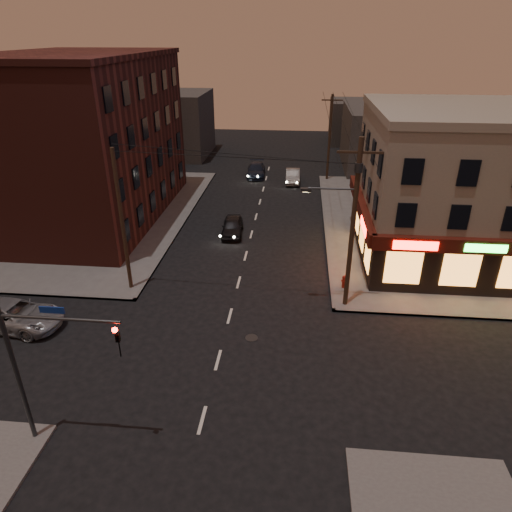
# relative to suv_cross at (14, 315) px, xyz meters

# --- Properties ---
(ground) EXTENTS (120.00, 120.00, 0.00)m
(ground) POSITION_rel_suv_cross_xyz_m (11.83, -1.81, -0.76)
(ground) COLOR black
(ground) RESTS_ON ground
(sidewalk_ne) EXTENTS (24.00, 28.00, 0.15)m
(sidewalk_ne) POSITION_rel_suv_cross_xyz_m (29.83, 17.19, -0.68)
(sidewalk_ne) COLOR #514F4C
(sidewalk_ne) RESTS_ON ground
(sidewalk_nw) EXTENTS (24.00, 28.00, 0.15)m
(sidewalk_nw) POSITION_rel_suv_cross_xyz_m (-6.17, 17.19, -0.68)
(sidewalk_nw) COLOR #514F4C
(sidewalk_nw) RESTS_ON ground
(pizza_building) EXTENTS (15.85, 12.85, 10.50)m
(pizza_building) POSITION_rel_suv_cross_xyz_m (27.76, 11.62, 4.59)
(pizza_building) COLOR gray
(pizza_building) RESTS_ON sidewalk_ne
(brick_apartment) EXTENTS (12.00, 20.00, 13.00)m
(brick_apartment) POSITION_rel_suv_cross_xyz_m (-2.67, 17.19, 5.89)
(brick_apartment) COLOR #4B1D18
(brick_apartment) RESTS_ON sidewalk_nw
(bg_building_ne_a) EXTENTS (10.00, 12.00, 7.00)m
(bg_building_ne_a) POSITION_rel_suv_cross_xyz_m (25.83, 36.19, 2.74)
(bg_building_ne_a) COLOR #3F3D3A
(bg_building_ne_a) RESTS_ON ground
(bg_building_nw) EXTENTS (9.00, 10.00, 8.00)m
(bg_building_nw) POSITION_rel_suv_cross_xyz_m (-1.17, 40.19, 3.24)
(bg_building_nw) COLOR #3F3D3A
(bg_building_nw) RESTS_ON ground
(bg_building_ne_b) EXTENTS (8.00, 8.00, 6.00)m
(bg_building_ne_b) POSITION_rel_suv_cross_xyz_m (23.83, 50.19, 2.24)
(bg_building_ne_b) COLOR #3F3D3A
(bg_building_ne_b) RESTS_ON ground
(utility_pole_main) EXTENTS (4.20, 0.44, 10.00)m
(utility_pole_main) POSITION_rel_suv_cross_xyz_m (18.52, 3.99, 5.00)
(utility_pole_main) COLOR #382619
(utility_pole_main) RESTS_ON sidewalk_ne
(utility_pole_far) EXTENTS (0.26, 0.26, 9.00)m
(utility_pole_far) POSITION_rel_suv_cross_xyz_m (18.63, 30.19, 3.89)
(utility_pole_far) COLOR #382619
(utility_pole_far) RESTS_ON sidewalk_ne
(utility_pole_west) EXTENTS (0.24, 0.24, 9.00)m
(utility_pole_west) POSITION_rel_suv_cross_xyz_m (5.03, 4.69, 3.89)
(utility_pole_west) COLOR #382619
(utility_pole_west) RESTS_ON sidewalk_nw
(traffic_signal) EXTENTS (4.49, 0.32, 6.47)m
(traffic_signal) POSITION_rel_suv_cross_xyz_m (6.26, -7.41, 3.40)
(traffic_signal) COLOR #333538
(traffic_signal) RESTS_ON ground
(suv_cross) EXTENTS (5.71, 3.11, 1.52)m
(suv_cross) POSITION_rel_suv_cross_xyz_m (0.00, 0.00, 0.00)
(suv_cross) COLOR gray
(suv_cross) RESTS_ON ground
(sedan_near) EXTENTS (1.92, 4.16, 1.38)m
(sedan_near) POSITION_rel_suv_cross_xyz_m (10.29, 14.09, -0.07)
(sedan_near) COLOR black
(sedan_near) RESTS_ON ground
(sedan_mid) EXTENTS (1.60, 4.31, 1.41)m
(sedan_mid) POSITION_rel_suv_cross_xyz_m (14.84, 28.94, -0.06)
(sedan_mid) COLOR gray
(sedan_mid) RESTS_ON ground
(sedan_far) EXTENTS (2.23, 4.96, 1.41)m
(sedan_far) POSITION_rel_suv_cross_xyz_m (10.60, 30.98, -0.05)
(sedan_far) COLOR black
(sedan_far) RESTS_ON ground
(fire_hydrant) EXTENTS (0.38, 0.38, 0.86)m
(fire_hydrant) POSITION_rel_suv_cross_xyz_m (18.69, 5.95, -0.14)
(fire_hydrant) COLOR maroon
(fire_hydrant) RESTS_ON sidewalk_ne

